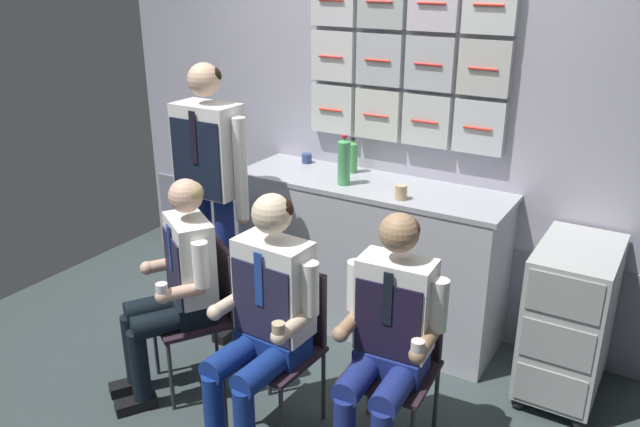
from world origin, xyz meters
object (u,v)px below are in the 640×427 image
at_px(crew_member_standing, 210,179).
at_px(crew_member_by_counter, 388,334).
at_px(crew_member_left, 176,281).
at_px(folding_chair_right, 285,331).
at_px(folding_chair_by_counter, 399,347).
at_px(water_bottle_clear, 344,161).
at_px(service_trolley, 569,317).
at_px(paper_cup_blue, 401,192).
at_px(folding_chair_left, 208,299).
at_px(crew_member_right, 264,312).

bearing_deg(crew_member_standing, crew_member_by_counter, -18.81).
distance_m(crew_member_left, folding_chair_right, 0.66).
bearing_deg(folding_chair_by_counter, water_bottle_clear, 133.74).
distance_m(service_trolley, paper_cup_blue, 1.13).
relative_size(folding_chair_left, crew_member_standing, 0.48).
relative_size(folding_chair_by_counter, crew_member_standing, 0.48).
relative_size(service_trolley, water_bottle_clear, 2.86).
height_order(service_trolley, folding_chair_by_counter, service_trolley).
distance_m(folding_chair_left, folding_chair_by_counter, 1.11).
xyz_separation_m(folding_chair_left, folding_chair_by_counter, (1.10, 0.11, 0.00)).
height_order(folding_chair_left, crew_member_right, crew_member_right).
bearing_deg(water_bottle_clear, crew_member_by_counter, -51.19).
xyz_separation_m(crew_member_left, folding_chair_right, (0.64, 0.08, -0.15)).
relative_size(folding_chair_right, paper_cup_blue, 9.81).
bearing_deg(water_bottle_clear, folding_chair_by_counter, -46.26).
height_order(service_trolley, crew_member_left, crew_member_left).
bearing_deg(service_trolley, folding_chair_right, -141.23).
bearing_deg(folding_chair_by_counter, crew_member_by_counter, -86.13).
bearing_deg(paper_cup_blue, crew_member_standing, -159.94).
bearing_deg(crew_member_standing, water_bottle_clear, 34.51).
xyz_separation_m(crew_member_right, water_bottle_clear, (-0.18, 1.10, 0.44)).
bearing_deg(folding_chair_left, water_bottle_clear, 67.98).
bearing_deg(crew_member_right, service_trolley, 42.92).
xyz_separation_m(crew_member_right, crew_member_standing, (-0.85, 0.64, 0.34)).
xyz_separation_m(crew_member_left, folding_chair_by_counter, (1.19, 0.25, -0.15)).
bearing_deg(paper_cup_blue, crew_member_left, -131.67).
height_order(folding_chair_left, paper_cup_blue, paper_cup_blue).
bearing_deg(folding_chair_left, folding_chair_right, -5.47).
bearing_deg(folding_chair_right, folding_chair_by_counter, 16.34).
distance_m(folding_chair_by_counter, crew_member_by_counter, 0.23).
bearing_deg(crew_member_by_counter, folding_chair_by_counter, 93.87).
bearing_deg(folding_chair_left, service_trolley, 27.50).
bearing_deg(folding_chair_by_counter, crew_member_right, -150.27).
relative_size(crew_member_left, water_bottle_clear, 3.97).
height_order(service_trolley, crew_member_by_counter, crew_member_by_counter).
xyz_separation_m(water_bottle_clear, paper_cup_blue, (0.41, -0.06, -0.10)).
xyz_separation_m(service_trolley, folding_chair_left, (-1.75, -0.91, 0.04)).
bearing_deg(crew_member_by_counter, service_trolley, 56.70).
height_order(folding_chair_left, folding_chair_by_counter, same).
distance_m(folding_chair_left, crew_member_standing, 0.75).
relative_size(folding_chair_left, crew_member_by_counter, 0.68).
bearing_deg(folding_chair_by_counter, paper_cup_blue, 115.23).
xyz_separation_m(folding_chair_by_counter, water_bottle_clear, (-0.75, 0.78, 0.62)).
relative_size(folding_chair_left, water_bottle_clear, 2.72).
bearing_deg(crew_member_by_counter, crew_member_right, -164.40).
relative_size(crew_member_right, crew_member_standing, 0.73).
relative_size(service_trolley, crew_member_right, 0.69).
bearing_deg(crew_member_left, folding_chair_by_counter, 11.74).
xyz_separation_m(folding_chair_right, crew_member_by_counter, (0.57, 0.00, 0.16)).
xyz_separation_m(service_trolley, crew_member_left, (-1.83, -1.05, 0.20)).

